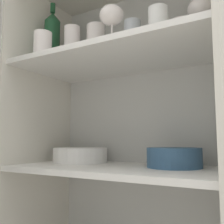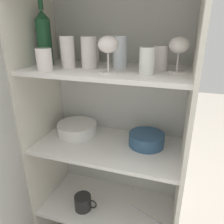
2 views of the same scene
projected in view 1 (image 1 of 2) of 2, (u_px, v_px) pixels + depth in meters
cupboard_back_panel at (140, 158)px, 1.13m from camera, size 0.80×0.02×1.46m
cupboard_side_left at (39, 157)px, 1.15m from camera, size 0.02×0.43×1.46m
shelf_board_middle at (116, 169)px, 0.95m from camera, size 0.76×0.39×0.02m
shelf_board_upper at (116, 60)px, 0.99m from camera, size 0.76×0.39×0.02m
tumbler_glass_0 at (72, 44)px, 1.06m from camera, size 0.07×0.07×0.14m
tumbler_glass_1 at (158, 24)px, 0.84m from camera, size 0.06×0.06×0.11m
tumbler_glass_2 at (43, 45)px, 1.00m from camera, size 0.07×0.07×0.10m
tumbler_glass_3 at (181, 34)px, 0.92m from camera, size 0.07×0.07×0.11m
tumbler_glass_4 at (105, 59)px, 1.19m from camera, size 0.08×0.08×0.10m
tumbler_glass_5 at (132, 39)px, 1.01m from camera, size 0.07×0.07×0.15m
tumbler_glass_6 at (96, 43)px, 1.04m from camera, size 0.07×0.07×0.14m
wine_glass_0 at (201, 10)px, 0.85m from camera, size 0.08×0.08×0.15m
wine_glass_1 at (112, 17)px, 0.91m from camera, size 0.09×0.09×0.15m
wine_bottle at (52, 40)px, 1.16m from camera, size 0.07×0.07×0.30m
plate_stack_white at (80, 155)px, 1.12m from camera, size 0.23×0.23×0.06m
mixing_bowl_large at (174, 157)px, 0.90m from camera, size 0.19×0.19×0.07m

